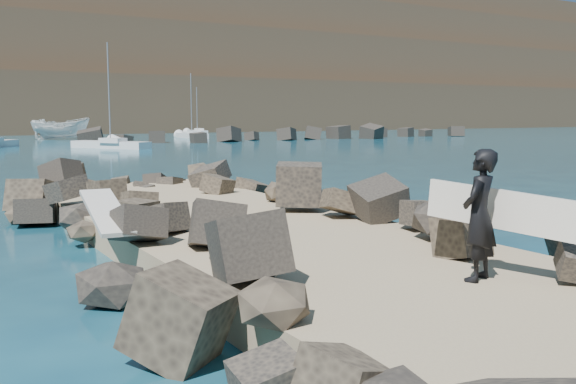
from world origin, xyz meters
The scene contains 11 objects.
ground centered at (0.00, 0.00, 0.00)m, with size 800.00×800.00×0.00m, color #0F384C.
jetty centered at (0.00, -2.00, 0.30)m, with size 6.00×26.00×0.60m, color #8C7759.
riprap_left centered at (-2.90, -1.50, 0.50)m, with size 2.60×22.00×1.00m, color black.
riprap_right centered at (2.90, -1.50, 0.50)m, with size 2.60×22.00×1.00m, color black.
breakwater_secondary centered at (35.00, 55.00, 0.60)m, with size 52.00×4.00×1.20m, color black.
surfboard_resting centered at (-3.28, 0.52, 1.04)m, with size 0.64×2.56×0.09m, color beige.
boat_imported centered at (10.05, 71.92, 1.36)m, with size 2.64×7.02×2.71m, color silver.
surfer_with_board centered at (0.69, -5.49, 1.59)m, with size 1.27×2.35×1.96m.
sailboat_f centered at (32.64, 81.98, 0.35)m, with size 1.71×6.19×7.49m.
sailboat_c centered at (9.41, 46.75, 0.35)m, with size 5.84×7.84×9.69m.
sailboat_d centered at (25.54, 66.80, 0.35)m, with size 1.81×7.16×8.57m.
Camera 1 is at (-6.57, -12.09, 3.05)m, focal length 40.00 mm.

